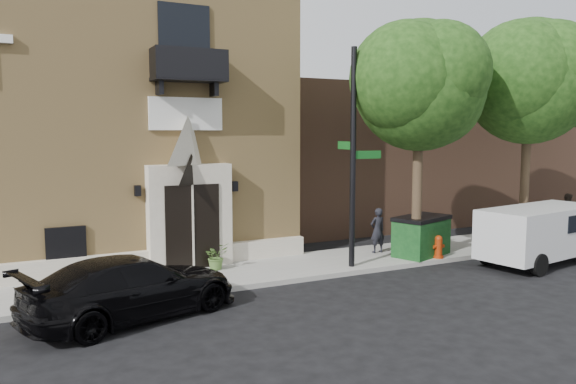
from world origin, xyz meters
name	(u,v)px	position (x,y,z in m)	size (l,w,h in m)	color
ground	(255,289)	(0.00, 0.00, 0.00)	(120.00, 120.00, 0.00)	black
sidewalk	(265,270)	(1.00, 1.50, 0.07)	(42.00, 3.00, 0.15)	gray
church	(96,124)	(-2.99, 7.95, 4.63)	(12.20, 11.01, 9.30)	tan
neighbour_building	(401,155)	(12.00, 9.00, 3.20)	(18.00, 8.00, 6.40)	brown
street_tree_left	(422,84)	(6.03, 0.35, 5.87)	(4.97, 4.38, 7.77)	#38281C
street_tree_mid	(532,80)	(11.03, 0.35, 6.20)	(5.21, 4.64, 8.25)	#38281C
black_sedan	(133,287)	(-3.51, -1.00, 0.74)	(2.08, 5.11, 1.48)	black
cargo_van	(543,232)	(9.73, -1.45, 1.06)	(4.87, 2.54, 1.89)	silver
street_sign	(353,158)	(3.56, 0.54, 3.55)	(1.07, 1.08, 6.76)	black
fire_hydrant	(438,247)	(6.76, 0.20, 0.53)	(0.44, 0.35, 0.77)	#952908
dumpster	(421,235)	(6.53, 0.81, 0.83)	(2.33, 1.78, 1.35)	#0F3916
planter	(216,256)	(-0.40, 2.05, 0.56)	(0.73, 0.63, 0.81)	#4C6F30
pedestrian_near	(378,230)	(5.43, 1.82, 0.93)	(0.57, 0.38, 1.57)	black
pedestrian_far	(567,212)	(15.30, 1.84, 0.95)	(0.78, 0.60, 1.60)	#2D251E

